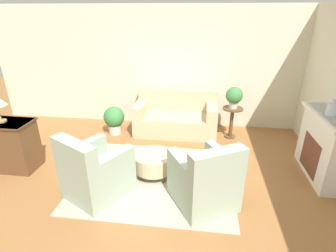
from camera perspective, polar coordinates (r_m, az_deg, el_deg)
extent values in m
plane|color=#996638|center=(4.62, -2.79, -11.22)|extent=(16.00, 16.00, 0.00)
cube|color=beige|center=(6.39, 0.98, 12.53)|extent=(8.91, 0.12, 2.80)
cube|color=#B2A893|center=(4.61, -2.79, -11.17)|extent=(2.61, 2.22, 0.01)
cube|color=#C6B289|center=(6.13, 1.70, 0.49)|extent=(1.86, 0.91, 0.45)
cube|color=#C6B289|center=(6.30, 2.09, 5.72)|extent=(1.86, 0.20, 0.50)
cube|color=#C6B289|center=(6.11, -5.89, 3.92)|extent=(0.24, 0.87, 0.27)
cube|color=#C6B289|center=(5.96, 9.52, 3.19)|extent=(0.24, 0.87, 0.27)
cube|color=brown|center=(5.83, 1.24, -2.91)|extent=(1.68, 0.05, 0.06)
cube|color=#9EB29E|center=(4.30, -14.87, -11.38)|extent=(1.11, 1.15, 0.43)
cube|color=#9EB29E|center=(3.87, -19.53, -7.20)|extent=(0.78, 0.56, 0.60)
cube|color=#9EB29E|center=(3.89, -12.19, -8.46)|extent=(0.53, 0.79, 0.33)
cube|color=#9EB29E|center=(4.34, -17.90, -5.49)|extent=(0.53, 0.79, 0.33)
cube|color=brown|center=(4.61, -10.67, -11.09)|extent=(0.64, 0.39, 0.06)
cube|color=#9EB29E|center=(4.03, 7.51, -13.39)|extent=(1.11, 1.15, 0.43)
cube|color=#9EB29E|center=(3.50, 10.65, -9.66)|extent=(0.78, 0.56, 0.60)
cube|color=#9EB29E|center=(3.98, 11.78, -7.64)|extent=(0.53, 0.79, 0.33)
cube|color=#9EB29E|center=(3.70, 3.22, -9.75)|extent=(0.53, 0.79, 0.33)
cube|color=brown|center=(4.42, 4.78, -12.42)|extent=(0.64, 0.39, 0.06)
cylinder|color=#C6B289|center=(4.56, -3.11, -7.70)|extent=(0.69, 0.69, 0.28)
cylinder|color=brown|center=(4.54, -6.15, -10.99)|extent=(0.05, 0.05, 0.12)
cylinder|color=brown|center=(4.47, -0.87, -11.44)|extent=(0.05, 0.05, 0.12)
cylinder|color=brown|center=(4.87, -5.04, -8.25)|extent=(0.05, 0.05, 0.12)
cylinder|color=brown|center=(4.81, -0.16, -8.62)|extent=(0.05, 0.05, 0.12)
cylinder|color=brown|center=(5.91, 13.93, 3.71)|extent=(0.44, 0.44, 0.03)
cylinder|color=brown|center=(6.03, 13.60, 0.57)|extent=(0.08, 0.08, 0.68)
cylinder|color=brown|center=(6.16, 13.32, -2.19)|extent=(0.24, 0.24, 0.03)
cube|color=white|center=(5.10, 30.74, -3.87)|extent=(0.36, 1.25, 1.13)
cube|color=brown|center=(5.11, 28.59, -5.57)|extent=(0.02, 0.69, 0.62)
cube|color=white|center=(4.90, 31.84, 1.79)|extent=(0.44, 1.35, 0.05)
cube|color=brown|center=(5.47, -31.44, -3.59)|extent=(0.94, 0.51, 0.91)
cube|color=#4E341E|center=(5.31, -32.44, 0.64)|extent=(0.98, 0.55, 0.03)
cylinder|color=silver|center=(4.86, 32.14, 3.11)|extent=(0.16, 0.16, 0.19)
cylinder|color=silver|center=(4.82, 32.48, 4.57)|extent=(0.07, 0.07, 0.07)
cylinder|color=beige|center=(5.88, 14.00, 4.45)|extent=(0.19, 0.19, 0.13)
sphere|color=#3D7F42|center=(5.81, 14.22, 6.48)|extent=(0.36, 0.36, 0.36)
cylinder|color=beige|center=(6.26, -11.45, -0.66)|extent=(0.30, 0.30, 0.22)
sphere|color=#3D7F42|center=(6.14, -11.68, 1.97)|extent=(0.47, 0.47, 0.47)
cylinder|color=tan|center=(5.30, -32.51, 0.94)|extent=(0.17, 0.17, 0.03)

